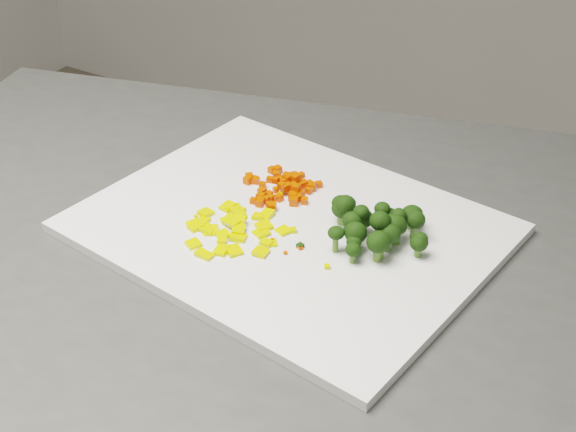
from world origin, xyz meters
The scene contains 134 objects.
cutting_board centered at (0.18, 0.31, 0.91)m, with size 0.43×0.33×0.01m, color white.
carrot_pile centered at (0.14, 0.37, 0.92)m, with size 0.10×0.10×0.03m, color #E83302, non-canonical shape.
pepper_pile centered at (0.14, 0.27, 0.92)m, with size 0.11×0.11×0.02m, color yellow, non-canonical shape.
broccoli_pile centered at (0.29, 0.33, 0.94)m, with size 0.11×0.11×0.05m, color black, non-canonical shape.
carrot_cube_0 centered at (0.15, 0.37, 0.92)m, with size 0.01×0.01×0.01m, color #E83302.
carrot_cube_1 centered at (0.15, 0.33, 0.92)m, with size 0.01×0.01×0.01m, color #E83302.
carrot_cube_2 centered at (0.11, 0.40, 0.92)m, with size 0.01×0.01×0.01m, color #E83302.
carrot_cube_3 centered at (0.17, 0.39, 0.92)m, with size 0.01×0.01×0.01m, color #E83302.
carrot_cube_4 centered at (0.17, 0.38, 0.91)m, with size 0.01×0.01×0.01m, color #E83302.
carrot_cube_5 centered at (0.11, 0.40, 0.91)m, with size 0.01×0.01×0.01m, color #E83302.
carrot_cube_6 centered at (0.16, 0.39, 0.91)m, with size 0.01×0.01×0.01m, color #E83302.
carrot_cube_7 centered at (0.12, 0.38, 0.91)m, with size 0.01×0.01×0.01m, color #E83302.
carrot_cube_8 centered at (0.13, 0.33, 0.91)m, with size 0.01×0.01×0.01m, color #E83302.
carrot_cube_9 centered at (0.14, 0.41, 0.91)m, with size 0.01×0.01×0.01m, color #E83302.
carrot_cube_10 centered at (0.13, 0.33, 0.92)m, with size 0.01×0.01×0.01m, color #E83302.
carrot_cube_11 centered at (0.14, 0.33, 0.92)m, with size 0.01×0.01×0.01m, color #E83302.
carrot_cube_12 centered at (0.10, 0.36, 0.91)m, with size 0.01×0.01×0.01m, color #E83302.
carrot_cube_13 centered at (0.13, 0.39, 0.92)m, with size 0.01×0.01×0.01m, color #E83302.
carrot_cube_14 centered at (0.14, 0.35, 0.91)m, with size 0.01×0.01×0.01m, color #E83302.
carrot_cube_15 centered at (0.16, 0.36, 0.92)m, with size 0.01×0.01×0.01m, color #E83302.
carrot_cube_16 centered at (0.13, 0.34, 0.91)m, with size 0.01×0.01×0.01m, color #E83302.
carrot_cube_17 centered at (0.11, 0.37, 0.92)m, with size 0.01×0.01×0.01m, color #E83302.
carrot_cube_18 centered at (0.14, 0.40, 0.91)m, with size 0.01×0.01×0.01m, color #E83302.
carrot_cube_19 centered at (0.14, 0.37, 0.92)m, with size 0.01×0.01×0.01m, color #E83302.
carrot_cube_20 centered at (0.14, 0.38, 0.92)m, with size 0.01×0.01×0.01m, color #E83302.
carrot_cube_21 centered at (0.11, 0.40, 0.91)m, with size 0.01×0.01×0.01m, color #E83302.
carrot_cube_22 centered at (0.12, 0.38, 0.92)m, with size 0.01×0.01×0.01m, color #E83302.
carrot_cube_23 centered at (0.14, 0.38, 0.91)m, with size 0.01×0.01×0.01m, color #E83302.
carrot_cube_24 centered at (0.14, 0.36, 0.92)m, with size 0.01×0.01×0.01m, color #E83302.
carrot_cube_25 centered at (0.16, 0.35, 0.92)m, with size 0.01×0.01×0.01m, color #E83302.
carrot_cube_26 centered at (0.13, 0.34, 0.92)m, with size 0.01×0.01×0.01m, color #E83302.
carrot_cube_27 centered at (0.14, 0.34, 0.92)m, with size 0.01×0.01×0.01m, color #E83302.
carrot_cube_28 centered at (0.14, 0.34, 0.92)m, with size 0.01×0.01×0.01m, color #E83302.
carrot_cube_29 centered at (0.14, 0.36, 0.91)m, with size 0.01×0.01×0.01m, color #E83302.
carrot_cube_30 centered at (0.15, 0.33, 0.91)m, with size 0.01×0.01×0.01m, color #E83302.
carrot_cube_31 centered at (0.13, 0.37, 0.92)m, with size 0.01×0.01×0.01m, color #E83302.
carrot_cube_32 centered at (0.17, 0.35, 0.92)m, with size 0.01×0.01×0.01m, color #E83302.
carrot_cube_33 centered at (0.14, 0.37, 0.92)m, with size 0.01×0.01×0.01m, color #E83302.
carrot_cube_34 centered at (0.13, 0.39, 0.91)m, with size 0.01×0.01×0.01m, color #E83302.
carrot_cube_35 centered at (0.15, 0.35, 0.92)m, with size 0.01×0.01×0.01m, color #E83302.
carrot_cube_36 centered at (0.16, 0.37, 0.92)m, with size 0.01×0.01×0.01m, color #E83302.
carrot_cube_37 centered at (0.17, 0.40, 0.91)m, with size 0.01×0.01×0.01m, color #E83302.
carrot_cube_38 centered at (0.17, 0.37, 0.92)m, with size 0.01×0.01×0.01m, color #E83302.
carrot_cube_39 centered at (0.18, 0.36, 0.92)m, with size 0.01×0.01×0.01m, color #E83302.
carrot_cube_40 centered at (0.17, 0.36, 0.92)m, with size 0.01×0.01×0.01m, color #E83302.
carrot_cube_41 centered at (0.10, 0.36, 0.92)m, with size 0.01×0.01×0.01m, color #E83302.
carrot_cube_42 centered at (0.13, 0.38, 0.92)m, with size 0.01×0.01×0.01m, color #E83302.
carrot_cube_43 centered at (0.13, 0.38, 0.92)m, with size 0.01×0.01×0.01m, color #E83302.
carrot_cube_44 centered at (0.16, 0.39, 0.91)m, with size 0.01×0.01×0.01m, color #E83302.
carrot_cube_45 centered at (0.15, 0.36, 0.92)m, with size 0.01×0.01×0.01m, color #E83302.
carrot_cube_46 centered at (0.14, 0.40, 0.92)m, with size 0.01×0.01×0.01m, color #E83302.
carrot_cube_47 centered at (0.14, 0.38, 0.92)m, with size 0.01×0.01×0.01m, color #E83302.
carrot_cube_48 centered at (0.12, 0.36, 0.92)m, with size 0.01×0.01×0.01m, color #E83302.
carrot_cube_49 centered at (0.13, 0.35, 0.92)m, with size 0.01×0.01×0.01m, color #E83302.
carrot_cube_50 centered at (0.10, 0.37, 0.92)m, with size 0.01×0.01×0.01m, color #E83302.
carrot_cube_51 centered at (0.11, 0.40, 0.92)m, with size 0.01×0.01×0.01m, color #E83302.
carrot_cube_52 centered at (0.16, 0.39, 0.92)m, with size 0.01×0.01×0.01m, color #E83302.
carrot_cube_53 centered at (0.15, 0.38, 0.92)m, with size 0.01×0.01×0.01m, color #E83302.
carrot_cube_54 centered at (0.10, 0.37, 0.92)m, with size 0.01×0.01×0.01m, color #E83302.
carrot_cube_55 centered at (0.14, 0.39, 0.92)m, with size 0.01×0.01×0.01m, color #E83302.
carrot_cube_56 centered at (0.16, 0.37, 0.92)m, with size 0.01×0.01×0.01m, color #E83302.
carrot_cube_57 centered at (0.14, 0.39, 0.91)m, with size 0.01×0.01×0.01m, color #E83302.
carrot_cube_58 centered at (0.15, 0.35, 0.91)m, with size 0.01×0.01×0.01m, color #E83302.
carrot_cube_59 centered at (0.16, 0.38, 0.92)m, with size 0.01×0.01×0.01m, color #E83302.
carrot_cube_60 centered at (0.15, 0.38, 0.92)m, with size 0.01×0.01×0.01m, color #E83302.
pepper_chunk_0 centered at (0.11, 0.31, 0.91)m, with size 0.02×0.01×0.00m, color yellow.
pepper_chunk_1 centered at (0.11, 0.26, 0.91)m, with size 0.02×0.02×0.00m, color yellow.
pepper_chunk_2 centered at (0.17, 0.29, 0.91)m, with size 0.02×0.01×0.00m, color yellow.
pepper_chunk_3 centered at (0.10, 0.25, 0.91)m, with size 0.02×0.01×0.00m, color yellow.
pepper_chunk_4 centered at (0.12, 0.30, 0.91)m, with size 0.02×0.01×0.00m, color yellow.
pepper_chunk_5 centered at (0.14, 0.22, 0.91)m, with size 0.02×0.01×0.00m, color yellow.
pepper_chunk_6 centered at (0.16, 0.24, 0.91)m, with size 0.02×0.02×0.00m, color yellow.
pepper_chunk_7 centered at (0.10, 0.28, 0.91)m, with size 0.01×0.01×0.00m, color yellow.
pepper_chunk_8 centered at (0.15, 0.27, 0.92)m, with size 0.02×0.01×0.00m, color yellow.
pepper_chunk_9 centered at (0.16, 0.29, 0.91)m, with size 0.02×0.01×0.00m, color yellow.
pepper_chunk_10 centered at (0.14, 0.25, 0.91)m, with size 0.01×0.01×0.00m, color yellow.
pepper_chunk_11 centered at (0.16, 0.31, 0.91)m, with size 0.02×0.01×0.00m, color yellow.
pepper_chunk_12 centered at (0.15, 0.26, 0.91)m, with size 0.02×0.01×0.00m, color yellow.
pepper_chunk_13 centered at (0.10, 0.27, 0.91)m, with size 0.01×0.01×0.00m, color yellow.
pepper_chunk_14 centered at (0.14, 0.28, 0.92)m, with size 0.01×0.01×0.00m, color yellow.
pepper_chunk_15 centered at (0.19, 0.25, 0.91)m, with size 0.01×0.01×0.00m, color yellow.
pepper_chunk_16 centered at (0.12, 0.28, 0.91)m, with size 0.02×0.01×0.00m, color yellow.
pepper_chunk_17 centered at (0.12, 0.26, 0.91)m, with size 0.02×0.01×0.00m, color yellow.
pepper_chunk_18 centered at (0.13, 0.28, 0.92)m, with size 0.02×0.01×0.00m, color yellow.
pepper_chunk_19 centered at (0.13, 0.29, 0.91)m, with size 0.02×0.01×0.00m, color yellow.
pepper_chunk_20 centered at (0.15, 0.23, 0.91)m, with size 0.01×0.02×0.00m, color yellow.
pepper_chunk_21 centered at (0.12, 0.31, 0.91)m, with size 0.01×0.01×0.00m, color yellow.
pepper_chunk_22 centered at (0.12, 0.26, 0.91)m, with size 0.02×0.02×0.00m, color yellow.
pepper_chunk_23 centered at (0.15, 0.31, 0.91)m, with size 0.01×0.01×0.00m, color yellow.
pepper_chunk_24 centered at (0.17, 0.28, 0.91)m, with size 0.02×0.02×0.00m, color yellow.
pepper_chunk_25 centered at (0.12, 0.23, 0.91)m, with size 0.01×0.01×0.00m, color yellow.
pepper_chunk_26 centered at (0.18, 0.27, 0.91)m, with size 0.01×0.01×0.00m, color yellow.
pepper_chunk_27 centered at (0.11, 0.30, 0.91)m, with size 0.01×0.02×0.00m, color yellow.
pepper_chunk_28 centered at (0.14, 0.26, 0.91)m, with size 0.01×0.01×0.00m, color yellow.
pepper_chunk_29 centered at (0.19, 0.30, 0.91)m, with size 0.02×0.01×0.00m, color yellow.
pepper_chunk_30 centered at (0.10, 0.26, 0.91)m, with size 0.01×0.01×0.00m, color yellow.
pepper_chunk_31 centered at (0.19, 0.27, 0.91)m, with size 0.01×0.01×0.00m, color yellow.
broccoli_floret_0 centered at (0.30, 0.31, 0.92)m, with size 0.02×0.02×0.02m, color black, non-canonical shape.
broccoli_floret_1 centered at (0.27, 0.30, 0.92)m, with size 0.02×0.02×0.02m, color black, non-canonical shape.
broccoli_floret_2 centered at (0.23, 0.34, 0.93)m, with size 0.03×0.03×0.03m, color black, non-canonical shape.
broccoli_floret_3 centered at (0.25, 0.30, 0.93)m, with size 0.02×0.02×0.03m, color black, non-canonical shape.
broccoli_floret_4 centered at (0.33, 0.33, 0.92)m, with size 0.03×0.03×0.02m, color black, non-canonical shape.
broccoli_floret_5 centered at (0.31, 0.36, 0.93)m, with size 0.03×0.03×0.03m, color black, non-canonical shape.
broccoli_floret_6 centered at (0.23, 0.35, 0.93)m, with size 0.03×0.03×0.03m, color black, non-canonical shape.
broccoli_floret_7 centered at (0.26, 0.33, 0.94)m, with size 0.02×0.02×0.03m, color black, non-canonical shape.
broccoli_floret_8 centered at (0.30, 0.34, 0.93)m, with size 0.03×0.03×0.03m, color black, non-canonical shape.
broccoli_floret_9 centered at (0.33, 0.33, 0.93)m, with size 0.02×0.02×0.03m, color black, non-canonical shape.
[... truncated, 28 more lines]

